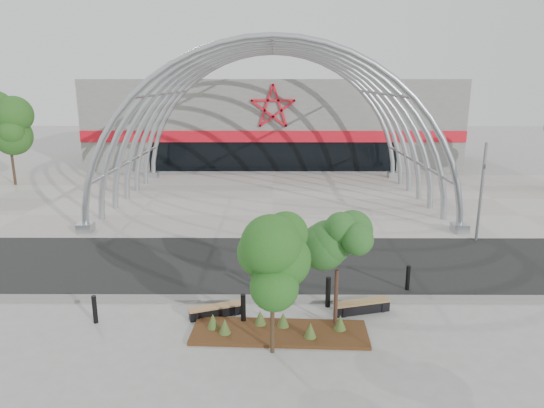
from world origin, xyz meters
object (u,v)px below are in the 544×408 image
(signal_pole, at_px, (481,190))
(bench_1, at_px, (362,307))
(bench_0, at_px, (216,311))
(street_tree_0, at_px, (272,262))
(street_tree_1, at_px, (338,247))
(bollard_2, at_px, (279,288))

(signal_pole, bearing_deg, bench_1, -132.32)
(signal_pole, distance_m, bench_1, 10.96)
(bench_0, bearing_deg, street_tree_0, -49.20)
(signal_pole, xyz_separation_m, bench_1, (-7.20, -7.91, -2.40))
(bench_1, bearing_deg, street_tree_0, -140.43)
(signal_pole, xyz_separation_m, street_tree_1, (-8.26, -8.86, 0.16))
(street_tree_1, relative_size, bollard_2, 3.43)
(bollard_2, bearing_deg, signal_pole, 35.31)
(signal_pole, bearing_deg, street_tree_1, -132.96)
(street_tree_1, height_order, bollard_2, street_tree_1)
(signal_pole, xyz_separation_m, bollard_2, (-10.11, -7.16, -2.04))
(bench_0, bearing_deg, bollard_2, 25.88)
(street_tree_1, bearing_deg, bench_0, 170.94)
(signal_pole, distance_m, street_tree_0, 14.73)
(signal_pole, bearing_deg, bench_0, -146.23)
(bench_0, height_order, bench_1, bench_1)
(signal_pole, relative_size, bollard_2, 4.44)
(street_tree_1, height_order, bench_1, street_tree_1)
(bollard_2, bearing_deg, street_tree_1, -42.62)
(signal_pole, bearing_deg, bollard_2, -144.69)
(street_tree_0, bearing_deg, signal_pole, 45.45)
(bench_1, height_order, bollard_2, bollard_2)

